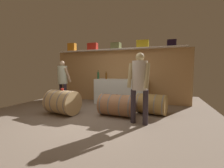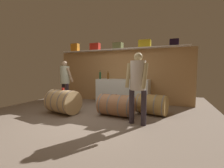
# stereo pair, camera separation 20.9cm
# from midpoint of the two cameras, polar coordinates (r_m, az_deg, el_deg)

# --- Properties ---
(ground_plane) EXTENTS (6.52, 7.88, 0.02)m
(ground_plane) POSITION_cam_midpoint_polar(r_m,az_deg,el_deg) (4.49, -5.94, -10.73)
(ground_plane) COLOR gray
(back_wall_panel) EXTENTS (5.32, 0.10, 1.99)m
(back_wall_panel) POSITION_cam_midpoint_polar(r_m,az_deg,el_deg) (5.97, 1.12, 2.94)
(back_wall_panel) COLOR tan
(back_wall_panel) RESTS_ON ground
(high_shelf_board) EXTENTS (4.89, 0.40, 0.03)m
(high_shelf_board) POSITION_cam_midpoint_polar(r_m,az_deg,el_deg) (5.88, 0.68, 12.81)
(high_shelf_board) COLOR white
(high_shelf_board) RESTS_ON back_wall_panel
(toolcase_orange) EXTENTS (0.33, 0.20, 0.33)m
(toolcase_orange) POSITION_cam_midpoint_polar(r_m,az_deg,el_deg) (6.78, -15.69, 13.11)
(toolcase_orange) COLOR orange
(toolcase_orange) RESTS_ON high_shelf_board
(toolcase_red) EXTENTS (0.41, 0.21, 0.28)m
(toolcase_red) POSITION_cam_midpoint_polar(r_m,az_deg,el_deg) (6.29, -8.28, 13.68)
(toolcase_red) COLOR red
(toolcase_red) RESTS_ON high_shelf_board
(toolcase_olive) EXTENTS (0.36, 0.29, 0.24)m
(toolcase_olive) POSITION_cam_midpoint_polar(r_m,az_deg,el_deg) (5.91, 0.45, 14.09)
(toolcase_olive) COLOR olive
(toolcase_olive) RESTS_ON high_shelf_board
(toolcase_yellow) EXTENTS (0.44, 0.29, 0.26)m
(toolcase_yellow) POSITION_cam_midpoint_polar(r_m,az_deg,el_deg) (5.67, 10.38, 14.53)
(toolcase_yellow) COLOR gold
(toolcase_yellow) RESTS_ON high_shelf_board
(toolcase_black) EXTENTS (0.29, 0.25, 0.22)m
(toolcase_black) POSITION_cam_midpoint_polar(r_m,az_deg,el_deg) (5.61, 20.45, 14.21)
(toolcase_black) COLOR black
(toolcase_black) RESTS_ON high_shelf_board
(work_cabinet) EXTENTS (1.90, 0.65, 0.91)m
(work_cabinet) POSITION_cam_midpoint_polar(r_m,az_deg,el_deg) (5.57, 2.37, -2.83)
(work_cabinet) COLOR white
(work_cabinet) RESTS_ON ground
(wine_bottle_green) EXTENTS (0.08, 0.08, 0.33)m
(wine_bottle_green) POSITION_cam_midpoint_polar(r_m,az_deg,el_deg) (5.73, -6.26, 3.32)
(wine_bottle_green) COLOR #265734
(wine_bottle_green) RESTS_ON work_cabinet
(wine_bottle_amber) EXTENTS (0.07, 0.07, 0.29)m
(wine_bottle_amber) POSITION_cam_midpoint_polar(r_m,az_deg,el_deg) (5.65, -3.27, 3.20)
(wine_bottle_amber) COLOR brown
(wine_bottle_amber) RESTS_ON work_cabinet
(wine_bottle_dark) EXTENTS (0.07, 0.07, 0.31)m
(wine_bottle_dark) POSITION_cam_midpoint_polar(r_m,az_deg,el_deg) (5.61, 7.46, 3.32)
(wine_bottle_dark) COLOR black
(wine_bottle_dark) RESTS_ON work_cabinet
(wine_glass) EXTENTS (0.08, 0.08, 0.13)m
(wine_glass) POSITION_cam_midpoint_polar(r_m,az_deg,el_deg) (5.51, 9.35, 2.66)
(wine_glass) COLOR white
(wine_glass) RESTS_ON work_cabinet
(wine_barrel_near) EXTENTS (0.94, 0.79, 0.68)m
(wine_barrel_near) POSITION_cam_midpoint_polar(r_m,az_deg,el_deg) (4.50, -19.31, -6.43)
(wine_barrel_near) COLOR tan
(wine_barrel_near) RESTS_ON ground
(wine_barrel_far) EXTENTS (0.94, 0.61, 0.58)m
(wine_barrel_far) POSITION_cam_midpoint_polar(r_m,az_deg,el_deg) (4.09, 0.34, -7.94)
(wine_barrel_far) COLOR #A6724E
(wine_barrel_far) RESTS_ON ground
(wine_barrel_flank) EXTENTS (0.87, 0.68, 0.57)m
(wine_barrel_flank) POSITION_cam_midpoint_polar(r_m,az_deg,el_deg) (4.37, 13.29, -7.35)
(wine_barrel_flank) COLOR #A27F44
(wine_barrel_flank) RESTS_ON ground
(tasting_cup) EXTENTS (0.08, 0.08, 0.06)m
(tasting_cup) POSITION_cam_midpoint_polar(r_m,az_deg,el_deg) (4.45, -19.49, -1.84)
(tasting_cup) COLOR red
(tasting_cup) RESTS_ON wine_barrel_near
(winemaker_pouring) EXTENTS (0.50, 0.41, 1.60)m
(winemaker_pouring) POSITION_cam_midpoint_polar(r_m,az_deg,el_deg) (3.41, 8.59, 1.22)
(winemaker_pouring) COLOR #342D36
(winemaker_pouring) RESTS_ON ground
(visitor_tasting) EXTENTS (0.52, 0.47, 1.55)m
(visitor_tasting) POSITION_cam_midpoint_polar(r_m,az_deg,el_deg) (5.62, -19.03, 2.10)
(visitor_tasting) COLOR #352A38
(visitor_tasting) RESTS_ON ground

